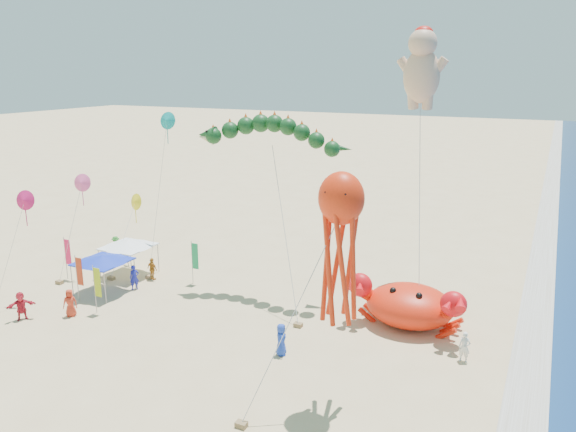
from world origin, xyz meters
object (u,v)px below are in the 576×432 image
object	(u,v)px
dragon_kite	(270,138)
cherub_kite	(422,66)
crab_inflatable	(409,304)
octopus_kite	(340,237)
canopy_blue	(102,259)
canopy_white	(128,244)

from	to	relation	value
dragon_kite	cherub_kite	xyz separation A→B (m)	(8.81, 3.54, 4.52)
crab_inflatable	octopus_kite	world-z (taller)	octopus_kite
crab_inflatable	cherub_kite	world-z (taller)	cherub_kite
crab_inflatable	canopy_blue	size ratio (longest dim) A/B	2.04
dragon_kite	octopus_kite	size ratio (longest dim) A/B	1.09
canopy_white	canopy_blue	bearing A→B (deg)	-78.03
dragon_kite	canopy_blue	size ratio (longest dim) A/B	3.37
dragon_kite	canopy_white	world-z (taller)	dragon_kite
crab_inflatable	dragon_kite	xyz separation A→B (m)	(-9.98, 1.33, 9.26)
crab_inflatable	octopus_kite	bearing A→B (deg)	-97.13
octopus_kite	crab_inflatable	bearing A→B (deg)	82.87
cherub_kite	canopy_blue	xyz separation A→B (m)	(-19.06, -8.80, -12.71)
dragon_kite	crab_inflatable	bearing A→B (deg)	-7.57
canopy_blue	canopy_white	world-z (taller)	same
cherub_kite	dragon_kite	bearing A→B (deg)	-158.11
octopus_kite	canopy_blue	size ratio (longest dim) A/B	3.11
crab_inflatable	canopy_blue	xyz separation A→B (m)	(-20.23, -3.93, 1.07)
canopy_blue	dragon_kite	bearing A→B (deg)	27.16
crab_inflatable	cherub_kite	size ratio (longest dim) A/B	0.40
cherub_kite	octopus_kite	xyz separation A→B (m)	(0.02, -14.05, -7.19)
dragon_kite	octopus_kite	bearing A→B (deg)	-49.98
cherub_kite	octopus_kite	size ratio (longest dim) A/B	1.62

